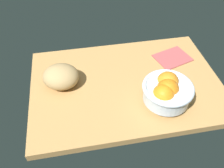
# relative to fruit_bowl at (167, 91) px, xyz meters

# --- Properties ---
(ground_plane) EXTENTS (0.78, 0.53, 0.03)m
(ground_plane) POSITION_rel_fruit_bowl_xyz_m (0.12, -0.13, -0.07)
(ground_plane) COLOR #B2834A
(fruit_bowl) EXTENTS (0.19, 0.19, 0.11)m
(fruit_bowl) POSITION_rel_fruit_bowl_xyz_m (0.00, 0.00, 0.00)
(fruit_bowl) COLOR silver
(fruit_bowl) RESTS_ON ground
(bread_loaf) EXTENTS (0.17, 0.16, 0.09)m
(bread_loaf) POSITION_rel_fruit_bowl_xyz_m (0.38, -0.16, -0.01)
(bread_loaf) COLOR tan
(bread_loaf) RESTS_ON ground
(napkin_folded) EXTENTS (0.18, 0.16, 0.01)m
(napkin_folded) POSITION_rel_fruit_bowl_xyz_m (-0.12, -0.24, -0.05)
(napkin_folded) COLOR #AC4B4C
(napkin_folded) RESTS_ON ground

